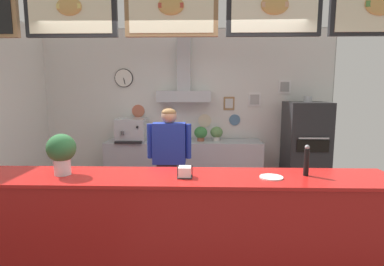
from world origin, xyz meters
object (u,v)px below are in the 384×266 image
(potted_basil, at_px, (217,133))
(pepper_grinder, at_px, (306,160))
(espresso_machine, at_px, (132,130))
(condiment_plate, at_px, (271,177))
(shop_worker, at_px, (169,162))
(basil_vase, at_px, (62,152))
(pizza_oven, at_px, (305,150))
(napkin_holder, at_px, (185,172))
(potted_thyme, at_px, (201,133))

(potted_basil, relative_size, pepper_grinder, 0.90)
(espresso_machine, xyz_separation_m, condiment_plate, (1.87, -2.79, -0.04))
(shop_worker, height_order, basil_vase, shop_worker)
(shop_worker, bearing_deg, pepper_grinder, 134.95)
(pizza_oven, distance_m, espresso_machine, 3.07)
(potted_basil, distance_m, pepper_grinder, 2.84)
(potted_basil, xyz_separation_m, napkin_holder, (-0.42, -2.84, 0.06))
(potted_thyme, bearing_deg, napkin_holder, -92.82)
(shop_worker, relative_size, napkin_holder, 11.64)
(condiment_plate, height_order, pepper_grinder, pepper_grinder)
(potted_basil, xyz_separation_m, pepper_grinder, (0.67, -2.76, 0.15))
(pizza_oven, distance_m, pepper_grinder, 2.70)
(espresso_machine, relative_size, basil_vase, 1.49)
(shop_worker, height_order, condiment_plate, shop_worker)
(basil_vase, height_order, napkin_holder, basil_vase)
(pizza_oven, bearing_deg, condiment_plate, -114.27)
(potted_basil, height_order, potted_thyme, potted_thyme)
(potted_basil, distance_m, condiment_plate, 2.86)
(basil_vase, bearing_deg, pepper_grinder, 0.88)
(pizza_oven, height_order, condiment_plate, pizza_oven)
(espresso_machine, distance_m, napkin_holder, 3.00)
(potted_basil, bearing_deg, condiment_plate, -83.08)
(shop_worker, bearing_deg, napkin_holder, 100.81)
(pizza_oven, distance_m, potted_thyme, 1.83)
(espresso_machine, distance_m, potted_thyme, 1.25)
(espresso_machine, xyz_separation_m, pepper_grinder, (2.20, -2.71, 0.10))
(napkin_holder, bearing_deg, basil_vase, 177.34)
(napkin_holder, bearing_deg, espresso_machine, 111.62)
(espresso_machine, distance_m, pepper_grinder, 3.49)
(potted_basil, xyz_separation_m, basil_vase, (-1.55, -2.79, 0.22))
(condiment_plate, height_order, basil_vase, basil_vase)
(condiment_plate, bearing_deg, pepper_grinder, 14.09)
(potted_thyme, bearing_deg, shop_worker, -107.61)
(pepper_grinder, bearing_deg, basil_vase, -179.12)
(condiment_plate, distance_m, pepper_grinder, 0.37)
(basil_vase, distance_m, napkin_holder, 1.14)
(shop_worker, relative_size, pepper_grinder, 5.64)
(potted_thyme, xyz_separation_m, condiment_plate, (0.63, -2.80, 0.02))
(espresso_machine, xyz_separation_m, napkin_holder, (1.11, -2.79, 0.00))
(pizza_oven, relative_size, shop_worker, 1.08)
(pizza_oven, distance_m, napkin_holder, 3.27)
(espresso_machine, distance_m, condiment_plate, 3.36)
(potted_basil, relative_size, basil_vase, 0.68)
(pizza_oven, bearing_deg, pepper_grinder, -108.54)
(potted_basil, xyz_separation_m, condiment_plate, (0.34, -2.84, 0.02))
(shop_worker, bearing_deg, potted_thyme, -108.06)
(espresso_machine, height_order, potted_thyme, espresso_machine)
(basil_vase, bearing_deg, espresso_machine, 89.58)
(pizza_oven, height_order, basil_vase, pizza_oven)
(potted_basil, distance_m, potted_thyme, 0.29)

